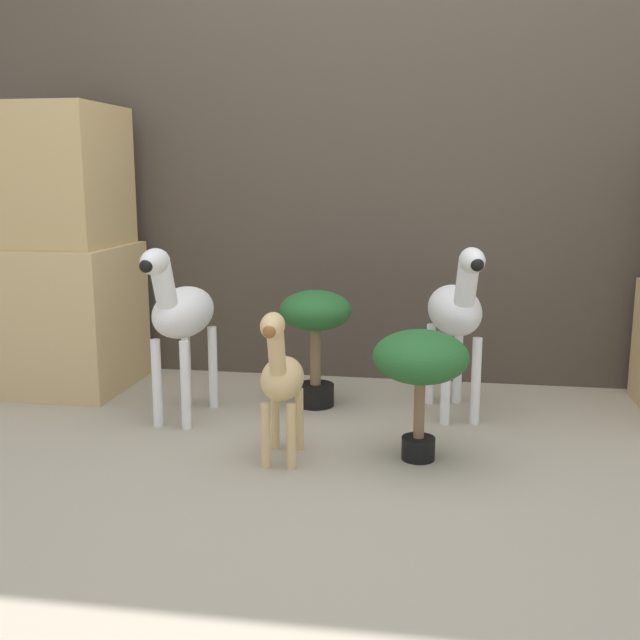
# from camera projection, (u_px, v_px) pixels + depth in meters

# --- Properties ---
(ground_plane) EXTENTS (14.00, 14.00, 0.00)m
(ground_plane) POSITION_uv_depth(u_px,v_px,m) (346.00, 481.00, 2.34)
(ground_plane) COLOR #9E937F
(wall_back) EXTENTS (6.40, 0.08, 2.20)m
(wall_back) POSITION_uv_depth(u_px,v_px,m) (383.00, 138.00, 3.33)
(wall_back) COLOR #473D33
(wall_back) RESTS_ON ground_plane
(rock_pillar_left) EXTENTS (0.57, 0.56, 1.23)m
(rock_pillar_left) POSITION_uv_depth(u_px,v_px,m) (61.00, 257.00, 3.27)
(rock_pillar_left) COLOR tan
(rock_pillar_left) RESTS_ON ground_plane
(zebra_right) EXTENTS (0.28, 0.51, 0.69)m
(zebra_right) POSITION_uv_depth(u_px,v_px,m) (456.00, 311.00, 2.89)
(zebra_right) COLOR white
(zebra_right) RESTS_ON ground_plane
(zebra_left) EXTENTS (0.23, 0.51, 0.69)m
(zebra_left) POSITION_uv_depth(u_px,v_px,m) (181.00, 313.00, 2.85)
(zebra_left) COLOR white
(zebra_left) RESTS_ON ground_plane
(giraffe_figurine) EXTENTS (0.15, 0.38, 0.53)m
(giraffe_figurine) POSITION_uv_depth(u_px,v_px,m) (281.00, 376.00, 2.44)
(giraffe_figurine) COLOR tan
(giraffe_figurine) RESTS_ON ground_plane
(potted_palm_front) EXTENTS (0.32, 0.32, 0.44)m
(potted_palm_front) POSITION_uv_depth(u_px,v_px,m) (421.00, 362.00, 2.45)
(potted_palm_front) COLOR black
(potted_palm_front) RESTS_ON ground_plane
(potted_palm_back) EXTENTS (0.29, 0.29, 0.48)m
(potted_palm_back) POSITION_uv_depth(u_px,v_px,m) (315.00, 323.00, 3.03)
(potted_palm_back) COLOR black
(potted_palm_back) RESTS_ON ground_plane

